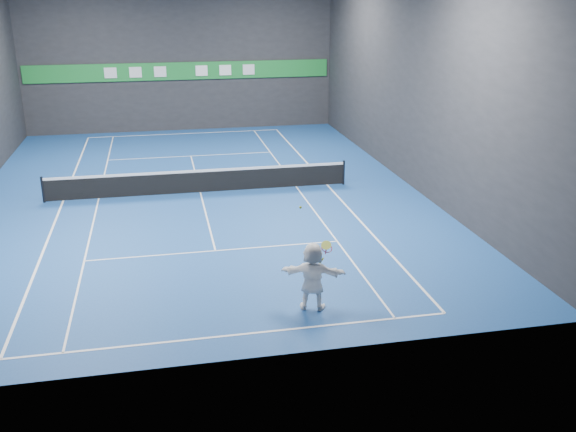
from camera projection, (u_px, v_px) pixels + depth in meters
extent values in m
plane|color=navy|center=(200.00, 193.00, 26.76)|extent=(26.00, 26.00, 0.00)
cube|color=#272729|center=(180.00, 53.00, 37.25)|extent=(18.00, 0.10, 9.00)
cube|color=#272729|center=(238.00, 170.00, 13.26)|extent=(18.00, 0.10, 9.00)
cube|color=#272729|center=(410.00, 78.00, 26.97)|extent=(0.10, 26.00, 9.00)
cube|color=white|center=(237.00, 335.00, 15.79)|extent=(10.98, 0.08, 0.01)
cube|color=white|center=(185.00, 134.00, 37.73)|extent=(10.98, 0.08, 0.01)
cube|color=white|center=(63.00, 201.00, 25.71)|extent=(0.08, 23.78, 0.01)
cube|color=white|center=(328.00, 185.00, 27.81)|extent=(0.08, 23.78, 0.01)
cube|color=white|center=(99.00, 199.00, 25.98)|extent=(0.06, 23.78, 0.01)
cube|color=white|center=(296.00, 187.00, 27.54)|extent=(0.06, 23.78, 0.01)
cube|color=white|center=(215.00, 251.00, 20.85)|extent=(8.23, 0.06, 0.01)
cube|color=white|center=(191.00, 156.00, 32.67)|extent=(8.23, 0.06, 0.01)
cube|color=white|center=(200.00, 193.00, 26.76)|extent=(0.06, 12.80, 0.01)
imported|color=white|center=(313.00, 276.00, 16.81)|extent=(1.81, 1.08, 1.86)
sphere|color=yellow|center=(300.00, 207.00, 16.30)|extent=(0.07, 0.07, 0.07)
cylinder|color=black|center=(43.00, 190.00, 25.40)|extent=(0.10, 0.10, 1.07)
cylinder|color=black|center=(344.00, 173.00, 27.77)|extent=(0.10, 0.10, 1.07)
cube|color=black|center=(200.00, 182.00, 26.60)|extent=(12.40, 0.03, 0.86)
cube|color=white|center=(199.00, 171.00, 26.44)|extent=(12.40, 0.04, 0.10)
cube|color=#1C8230|center=(181.00, 71.00, 37.53)|extent=(17.64, 0.06, 1.00)
cube|color=silver|center=(110.00, 73.00, 36.71)|extent=(0.70, 0.04, 0.60)
cube|color=white|center=(135.00, 72.00, 36.98)|extent=(0.70, 0.04, 0.60)
cube|color=white|center=(160.00, 72.00, 37.25)|extent=(0.70, 0.04, 0.60)
cube|color=white|center=(202.00, 71.00, 37.71)|extent=(0.70, 0.04, 0.60)
cube|color=white|center=(225.00, 70.00, 37.97)|extent=(0.70, 0.04, 0.60)
cube|color=white|center=(249.00, 70.00, 38.24)|extent=(0.70, 0.04, 0.60)
torus|color=red|center=(327.00, 248.00, 16.67)|extent=(0.43, 0.36, 0.27)
cylinder|color=#D2E651|center=(326.00, 245.00, 16.64)|extent=(0.34, 0.26, 0.25)
cylinder|color=red|center=(326.00, 251.00, 16.70)|extent=(0.04, 0.10, 0.18)
cylinder|color=yellow|center=(321.00, 261.00, 16.74)|extent=(0.12, 0.17, 0.24)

